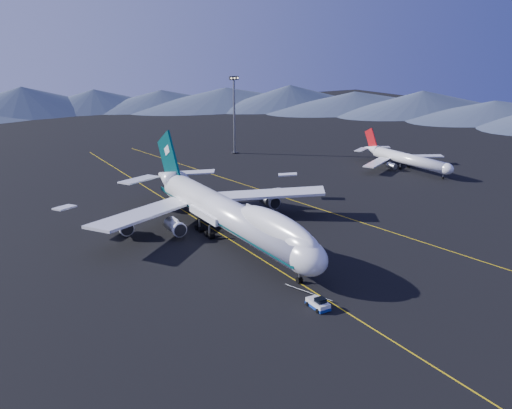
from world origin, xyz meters
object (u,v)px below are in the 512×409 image
boeing_747 (229,214)px  second_jet (406,159)px  service_van (280,191)px  floodlight_mast (234,115)px  pushback_tug (318,304)px

boeing_747 → second_jet: 86.52m
service_van → second_jet: bearing=-34.1°
floodlight_mast → pushback_tug: bearing=-112.8°
pushback_tug → service_van: pushback_tug is taller
pushback_tug → service_van: size_ratio=0.87×
floodlight_mast → service_van: bearing=-106.1°
pushback_tug → service_van: 69.55m
second_jet → pushback_tug: bearing=-160.3°
service_van → boeing_747: bearing=-178.0°
service_van → floodlight_mast: 58.86m
pushback_tug → floodlight_mast: floodlight_mast is taller
pushback_tug → second_jet: size_ratio=0.11×
second_jet → floodlight_mast: size_ratio=1.41×
boeing_747 → floodlight_mast: 92.80m
pushback_tug → service_van: (32.98, 61.23, 0.11)m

